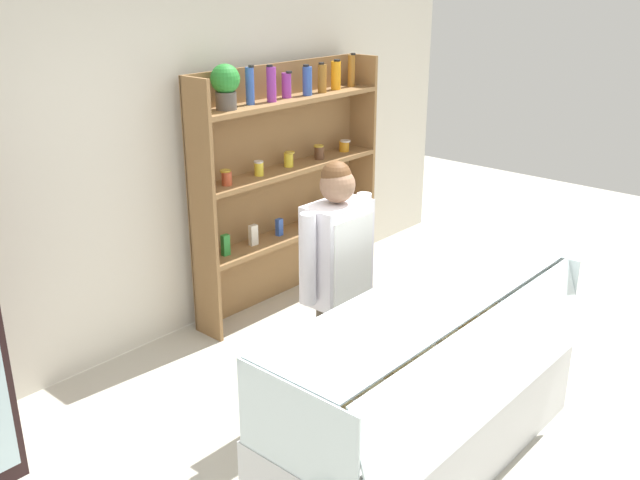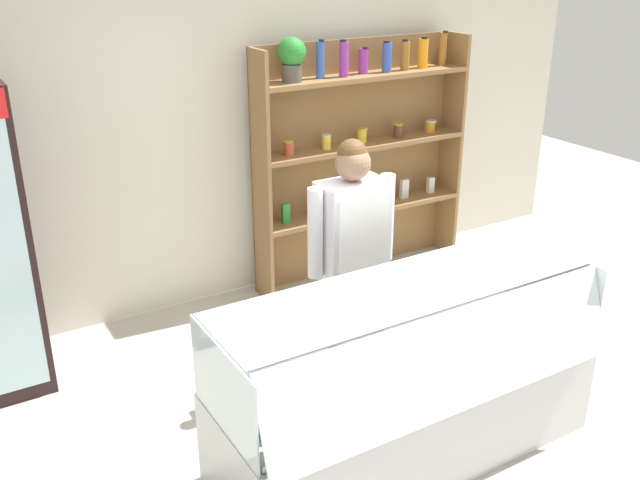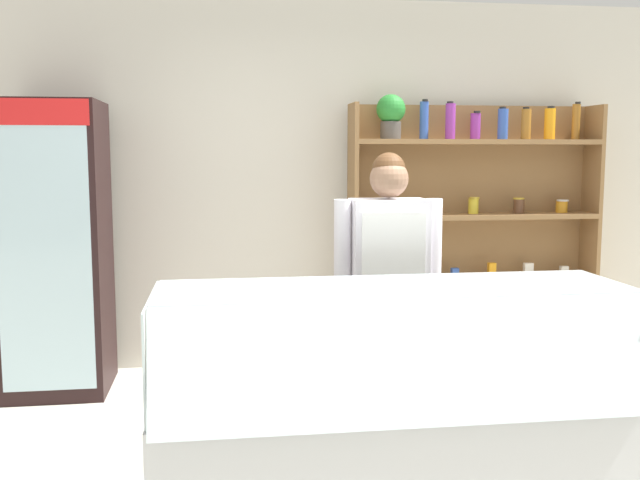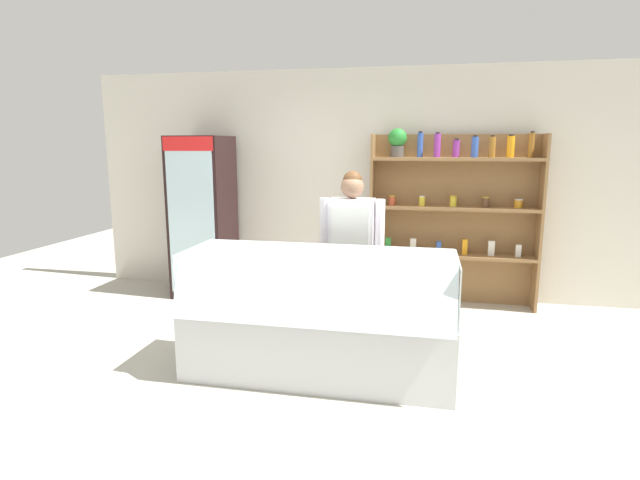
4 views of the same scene
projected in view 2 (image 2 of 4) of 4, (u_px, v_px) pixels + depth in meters
ground_plane at (401, 443)px, 4.02m from camera, size 12.00×12.00×0.00m
back_wall at (223, 125)px, 5.32m from camera, size 6.80×0.10×2.70m
shelving_unit at (356, 146)px, 5.71m from camera, size 1.86×0.29×2.00m
deli_display_case at (405, 406)px, 3.82m from camera, size 2.10×0.79×1.01m
shop_clerk at (352, 246)px, 4.26m from camera, size 0.59×0.25×1.59m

